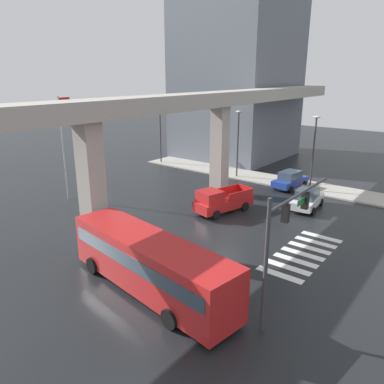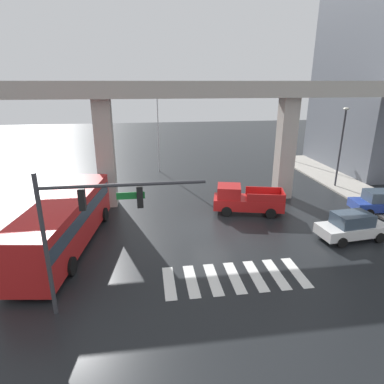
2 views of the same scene
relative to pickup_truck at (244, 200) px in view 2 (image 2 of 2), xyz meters
The scene contains 11 objects.
ground_plane 3.96m from the pickup_truck, 140.20° to the right, with size 120.00×120.00×0.00m, color black.
crosswalk_stripes 8.84m from the pickup_truck, 109.61° to the right, with size 7.15×2.80×0.01m.
elevated_overpass 8.37m from the pickup_truck, 133.74° to the left, with size 59.49×2.54×9.41m.
pickup_truck is the anchor object (origin of this frame).
city_bus 12.53m from the pickup_truck, 162.85° to the right, with size 3.97×11.04×2.99m.
sedan_blue 10.23m from the pickup_truck, ahead, with size 4.46×2.29×1.72m.
sedan_white 7.45m from the pickup_truck, 43.68° to the right, with size 4.45×2.28×1.72m.
traffic_signal_mast 14.04m from the pickup_truck, 134.13° to the right, with size 6.49×0.32×6.20m.
street_lamp_mid_block 11.86m from the pickup_truck, 25.04° to the left, with size 0.44×0.70×7.24m.
street_lamp_far_north 19.38m from the pickup_truck, 57.46° to the left, with size 0.44×0.70×7.24m.
flagpole 14.61m from the pickup_truck, 113.73° to the left, with size 1.16×0.12×9.14m.
Camera 2 is at (-4.13, -19.51, 9.39)m, focal length 30.45 mm.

